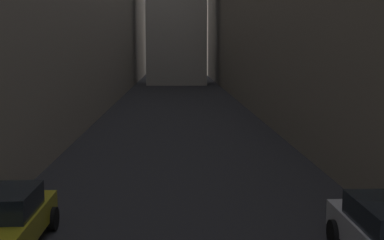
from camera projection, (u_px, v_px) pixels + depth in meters
name	position (u px, v px, depth m)	size (l,w,h in m)	color
ground_plane	(178.00, 108.00, 41.26)	(264.00, 264.00, 0.00)	#232326
parked_car_left_third	(3.00, 220.00, 12.10)	(1.88, 3.91, 1.50)	#A59919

